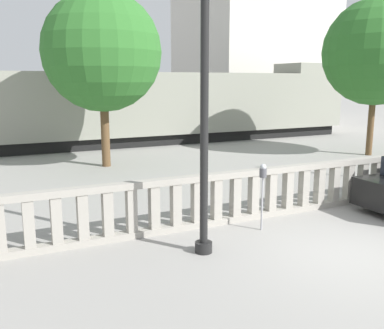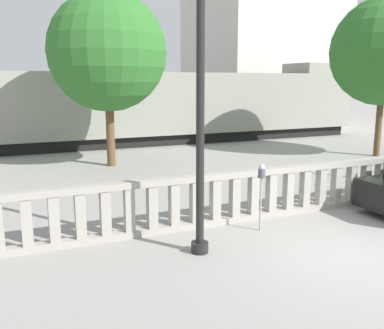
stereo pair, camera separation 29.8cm
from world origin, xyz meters
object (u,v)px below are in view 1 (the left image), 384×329
Objects in this scene: lamppost at (205,73)px; train_near at (88,108)px; parking_meter at (263,178)px; tree_left at (102,52)px; tree_right at (377,52)px.

lamppost is 0.22× the size of train_near.
parking_meter is 0.23× the size of tree_left.
lamppost is at bearing -93.54° from train_near.
tree_left is (0.42, 9.01, 0.89)m from lamppost.
lamppost is at bearing -92.65° from tree_left.
tree_left is at bearing 98.60° from parking_meter.
lamppost reaches higher than tree_left.
parking_meter is 0.05× the size of train_near.
parking_meter is at bearing -148.33° from tree_right.
tree_left is at bearing 87.35° from lamppost.
parking_meter is at bearing -81.40° from tree_left.
tree_right is at bearing 31.67° from parking_meter.
lamppost reaches higher than tree_right.
train_near is (-0.83, 13.49, 0.72)m from parking_meter.
tree_left is (-0.45, -5.04, 2.33)m from train_near.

